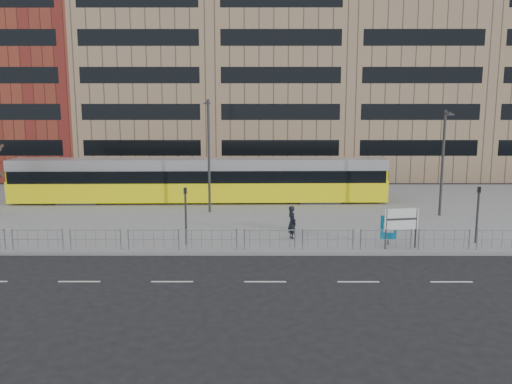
{
  "coord_description": "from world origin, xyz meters",
  "views": [
    {
      "loc": [
        1.65,
        -24.51,
        7.22
      ],
      "look_at": [
        1.58,
        6.0,
        2.3
      ],
      "focal_mm": 35.0,
      "sensor_mm": 36.0,
      "label": 1
    }
  ],
  "objects_px": {
    "traffic_light_west": "(186,208)",
    "tram": "(200,180)",
    "lamp_post_west": "(209,151)",
    "pedestrian": "(292,222)",
    "lamp_post_east": "(443,158)",
    "ad_panel": "(389,228)",
    "station_sign": "(401,221)",
    "traffic_light_east": "(478,207)"
  },
  "relations": [
    {
      "from": "traffic_light_west",
      "to": "station_sign",
      "type": "bearing_deg",
      "value": -27.78
    },
    {
      "from": "ad_panel",
      "to": "pedestrian",
      "type": "distance_m",
      "value": 5.23
    },
    {
      "from": "lamp_post_west",
      "to": "lamp_post_east",
      "type": "xyz_separation_m",
      "value": [
        15.96,
        -1.16,
        -0.37
      ]
    },
    {
      "from": "tram",
      "to": "traffic_light_east",
      "type": "bearing_deg",
      "value": -38.41
    },
    {
      "from": "traffic_light_east",
      "to": "pedestrian",
      "type": "bearing_deg",
      "value": 174.84
    },
    {
      "from": "station_sign",
      "to": "pedestrian",
      "type": "xyz_separation_m",
      "value": [
        -5.54,
        1.96,
        -0.53
      ]
    },
    {
      "from": "pedestrian",
      "to": "lamp_post_east",
      "type": "xyz_separation_m",
      "value": [
        10.63,
        6.37,
        3.02
      ]
    },
    {
      "from": "station_sign",
      "to": "pedestrian",
      "type": "height_order",
      "value": "station_sign"
    },
    {
      "from": "lamp_post_west",
      "to": "lamp_post_east",
      "type": "relative_size",
      "value": 1.1
    },
    {
      "from": "ad_panel",
      "to": "traffic_light_east",
      "type": "xyz_separation_m",
      "value": [
        4.9,
        0.47,
        1.04
      ]
    },
    {
      "from": "ad_panel",
      "to": "traffic_light_west",
      "type": "relative_size",
      "value": 0.52
    },
    {
      "from": "ad_panel",
      "to": "pedestrian",
      "type": "xyz_separation_m",
      "value": [
        -5.07,
        1.31,
        0.01
      ]
    },
    {
      "from": "traffic_light_east",
      "to": "lamp_post_east",
      "type": "relative_size",
      "value": 0.43
    },
    {
      "from": "pedestrian",
      "to": "lamp_post_east",
      "type": "relative_size",
      "value": 0.26
    },
    {
      "from": "ad_panel",
      "to": "lamp_post_west",
      "type": "height_order",
      "value": "lamp_post_west"
    },
    {
      "from": "traffic_light_west",
      "to": "lamp_post_west",
      "type": "xyz_separation_m",
      "value": [
        0.43,
        8.74,
        2.36
      ]
    },
    {
      "from": "tram",
      "to": "lamp_post_west",
      "type": "relative_size",
      "value": 3.69
    },
    {
      "from": "station_sign",
      "to": "traffic_light_west",
      "type": "xyz_separation_m",
      "value": [
        -11.31,
        0.76,
        0.5
      ]
    },
    {
      "from": "pedestrian",
      "to": "traffic_light_west",
      "type": "xyz_separation_m",
      "value": [
        -5.77,
        -1.21,
        1.03
      ]
    },
    {
      "from": "station_sign",
      "to": "traffic_light_east",
      "type": "height_order",
      "value": "traffic_light_east"
    },
    {
      "from": "traffic_light_west",
      "to": "tram",
      "type": "bearing_deg",
      "value": 69.25
    },
    {
      "from": "pedestrian",
      "to": "traffic_light_east",
      "type": "distance_m",
      "value": 10.06
    },
    {
      "from": "station_sign",
      "to": "lamp_post_east",
      "type": "distance_m",
      "value": 10.08
    },
    {
      "from": "traffic_light_west",
      "to": "ad_panel",
      "type": "bearing_deg",
      "value": -24.49
    },
    {
      "from": "ad_panel",
      "to": "lamp_post_east",
      "type": "bearing_deg",
      "value": 68.6
    },
    {
      "from": "station_sign",
      "to": "pedestrian",
      "type": "distance_m",
      "value": 5.9
    },
    {
      "from": "tram",
      "to": "traffic_light_west",
      "type": "xyz_separation_m",
      "value": [
        0.72,
        -12.81,
        0.25
      ]
    },
    {
      "from": "lamp_post_east",
      "to": "lamp_post_west",
      "type": "bearing_deg",
      "value": 175.84
    },
    {
      "from": "station_sign",
      "to": "lamp_post_west",
      "type": "height_order",
      "value": "lamp_post_west"
    },
    {
      "from": "ad_panel",
      "to": "tram",
      "type": "bearing_deg",
      "value": 146.33
    },
    {
      "from": "ad_panel",
      "to": "traffic_light_east",
      "type": "bearing_deg",
      "value": 19.96
    },
    {
      "from": "station_sign",
      "to": "lamp_post_west",
      "type": "xyz_separation_m",
      "value": [
        -10.87,
        9.5,
        2.86
      ]
    },
    {
      "from": "ad_panel",
      "to": "lamp_post_east",
      "type": "xyz_separation_m",
      "value": [
        5.56,
        7.68,
        3.02
      ]
    },
    {
      "from": "tram",
      "to": "station_sign",
      "type": "distance_m",
      "value": 18.13
    },
    {
      "from": "traffic_light_west",
      "to": "lamp_post_east",
      "type": "xyz_separation_m",
      "value": [
        16.4,
        7.58,
        1.99
      ]
    },
    {
      "from": "ad_panel",
      "to": "lamp_post_west",
      "type": "relative_size",
      "value": 0.2
    },
    {
      "from": "tram",
      "to": "lamp_post_west",
      "type": "distance_m",
      "value": 4.97
    },
    {
      "from": "lamp_post_west",
      "to": "pedestrian",
      "type": "bearing_deg",
      "value": -54.69
    },
    {
      "from": "tram",
      "to": "pedestrian",
      "type": "bearing_deg",
      "value": -62.1
    },
    {
      "from": "tram",
      "to": "station_sign",
      "type": "xyz_separation_m",
      "value": [
        12.02,
        -13.57,
        -0.26
      ]
    },
    {
      "from": "tram",
      "to": "pedestrian",
      "type": "distance_m",
      "value": 13.32
    },
    {
      "from": "traffic_light_west",
      "to": "pedestrian",
      "type": "bearing_deg",
      "value": -12.13
    }
  ]
}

